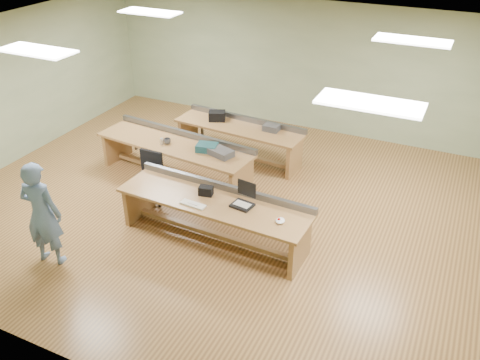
{
  "coord_description": "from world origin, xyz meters",
  "views": [
    {
      "loc": [
        3.48,
        -7.03,
        5.09
      ],
      "look_at": [
        0.44,
        -0.6,
        0.99
      ],
      "focal_mm": 38.0,
      "sensor_mm": 36.0,
      "label": 1
    }
  ],
  "objects_px": {
    "workbench_front": "(215,209)",
    "camera_bag": "(206,191)",
    "task_chair": "(148,185)",
    "parts_bin_teal": "(207,147)",
    "mug": "(167,141)",
    "laptop_base": "(242,205)",
    "parts_bin_grey": "(221,152)",
    "workbench_back": "(239,134)",
    "drinks_can": "(162,141)",
    "workbench_mid": "(176,151)",
    "person": "(42,214)"
  },
  "relations": [
    {
      "from": "workbench_front",
      "to": "workbench_mid",
      "type": "height_order",
      "value": "same"
    },
    {
      "from": "parts_bin_teal",
      "to": "laptop_base",
      "type": "bearing_deg",
      "value": -45.99
    },
    {
      "from": "laptop_base",
      "to": "drinks_can",
      "type": "distance_m",
      "value": 2.71
    },
    {
      "from": "task_chair",
      "to": "mug",
      "type": "bearing_deg",
      "value": 98.93
    },
    {
      "from": "parts_bin_teal",
      "to": "person",
      "type": "bearing_deg",
      "value": -109.89
    },
    {
      "from": "task_chair",
      "to": "parts_bin_teal",
      "type": "bearing_deg",
      "value": 55.75
    },
    {
      "from": "workbench_back",
      "to": "drinks_can",
      "type": "bearing_deg",
      "value": -120.23
    },
    {
      "from": "parts_bin_teal",
      "to": "parts_bin_grey",
      "type": "xyz_separation_m",
      "value": [
        0.33,
        -0.07,
        -0.01
      ]
    },
    {
      "from": "workbench_back",
      "to": "laptop_base",
      "type": "xyz_separation_m",
      "value": [
        1.36,
        -2.78,
        0.21
      ]
    },
    {
      "from": "person",
      "to": "task_chair",
      "type": "bearing_deg",
      "value": -111.78
    },
    {
      "from": "workbench_front",
      "to": "drinks_can",
      "type": "bearing_deg",
      "value": 146.21
    },
    {
      "from": "mug",
      "to": "task_chair",
      "type": "bearing_deg",
      "value": -79.99
    },
    {
      "from": "person",
      "to": "workbench_front",
      "type": "bearing_deg",
      "value": -151.69
    },
    {
      "from": "person",
      "to": "parts_bin_grey",
      "type": "xyz_separation_m",
      "value": [
        1.45,
        3.03,
        -0.05
      ]
    },
    {
      "from": "laptop_base",
      "to": "parts_bin_grey",
      "type": "relative_size",
      "value": 0.72
    },
    {
      "from": "workbench_back",
      "to": "drinks_can",
      "type": "relative_size",
      "value": 22.71
    },
    {
      "from": "drinks_can",
      "to": "mug",
      "type": "bearing_deg",
      "value": 38.37
    },
    {
      "from": "camera_bag",
      "to": "task_chair",
      "type": "relative_size",
      "value": 0.23
    },
    {
      "from": "mug",
      "to": "person",
      "type": "bearing_deg",
      "value": -95.17
    },
    {
      "from": "parts_bin_teal",
      "to": "parts_bin_grey",
      "type": "distance_m",
      "value": 0.33
    },
    {
      "from": "workbench_front",
      "to": "camera_bag",
      "type": "height_order",
      "value": "camera_bag"
    },
    {
      "from": "drinks_can",
      "to": "parts_bin_grey",
      "type": "bearing_deg",
      "value": 2.9
    },
    {
      "from": "task_chair",
      "to": "parts_bin_grey",
      "type": "xyz_separation_m",
      "value": [
        1.0,
        0.97,
        0.45
      ]
    },
    {
      "from": "workbench_mid",
      "to": "mug",
      "type": "height_order",
      "value": "workbench_mid"
    },
    {
      "from": "parts_bin_grey",
      "to": "mug",
      "type": "distance_m",
      "value": 1.17
    },
    {
      "from": "person",
      "to": "laptop_base",
      "type": "distance_m",
      "value": 3.02
    },
    {
      "from": "workbench_front",
      "to": "task_chair",
      "type": "bearing_deg",
      "value": 166.43
    },
    {
      "from": "person",
      "to": "laptop_base",
      "type": "bearing_deg",
      "value": -157.13
    },
    {
      "from": "workbench_front",
      "to": "camera_bag",
      "type": "distance_m",
      "value": 0.33
    },
    {
      "from": "camera_bag",
      "to": "parts_bin_teal",
      "type": "distance_m",
      "value": 1.6
    },
    {
      "from": "workbench_mid",
      "to": "workbench_back",
      "type": "height_order",
      "value": "same"
    },
    {
      "from": "workbench_mid",
      "to": "person",
      "type": "height_order",
      "value": "person"
    },
    {
      "from": "camera_bag",
      "to": "task_chair",
      "type": "height_order",
      "value": "task_chair"
    },
    {
      "from": "workbench_mid",
      "to": "workbench_back",
      "type": "relative_size",
      "value": 1.17
    },
    {
      "from": "workbench_back",
      "to": "person",
      "type": "xyz_separation_m",
      "value": [
        -1.18,
        -4.4,
        0.31
      ]
    },
    {
      "from": "camera_bag",
      "to": "workbench_mid",
      "type": "bearing_deg",
      "value": 124.53
    },
    {
      "from": "person",
      "to": "parts_bin_teal",
      "type": "height_order",
      "value": "person"
    },
    {
      "from": "workbench_back",
      "to": "parts_bin_teal",
      "type": "height_order",
      "value": "parts_bin_teal"
    },
    {
      "from": "workbench_front",
      "to": "parts_bin_grey",
      "type": "xyz_separation_m",
      "value": [
        -0.61,
        1.43,
        0.25
      ]
    },
    {
      "from": "task_chair",
      "to": "mug",
      "type": "height_order",
      "value": "task_chair"
    },
    {
      "from": "workbench_back",
      "to": "person",
      "type": "height_order",
      "value": "person"
    },
    {
      "from": "workbench_back",
      "to": "parts_bin_teal",
      "type": "distance_m",
      "value": 1.33
    },
    {
      "from": "parts_bin_teal",
      "to": "mug",
      "type": "xyz_separation_m",
      "value": [
        -0.85,
        -0.06,
        -0.01
      ]
    },
    {
      "from": "workbench_front",
      "to": "workbench_mid",
      "type": "xyz_separation_m",
      "value": [
        -1.67,
        1.52,
        0.0
      ]
    },
    {
      "from": "workbench_front",
      "to": "workbench_back",
      "type": "xyz_separation_m",
      "value": [
        -0.88,
        2.8,
        -0.01
      ]
    },
    {
      "from": "workbench_back",
      "to": "parts_bin_grey",
      "type": "distance_m",
      "value": 1.42
    },
    {
      "from": "person",
      "to": "parts_bin_grey",
      "type": "distance_m",
      "value": 3.36
    },
    {
      "from": "workbench_front",
      "to": "parts_bin_grey",
      "type": "relative_size",
      "value": 7.14
    },
    {
      "from": "parts_bin_teal",
      "to": "mug",
      "type": "bearing_deg",
      "value": -175.69
    },
    {
      "from": "parts_bin_teal",
      "to": "workbench_back",
      "type": "bearing_deg",
      "value": 87.23
    }
  ]
}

